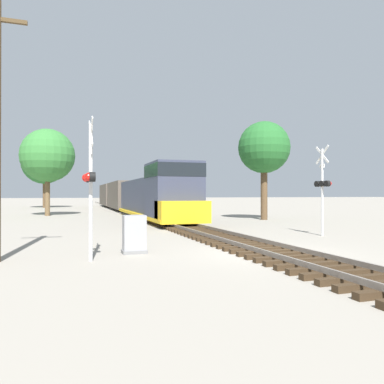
# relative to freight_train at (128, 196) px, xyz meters

# --- Properties ---
(ground_plane) EXTENTS (400.00, 400.00, 0.00)m
(ground_plane) POSITION_rel_freight_train_xyz_m (0.00, -32.41, -1.87)
(ground_plane) COLOR gray
(rail_track_bed) EXTENTS (2.60, 160.00, 0.31)m
(rail_track_bed) POSITION_rel_freight_train_xyz_m (0.00, -32.41, -1.74)
(rail_track_bed) COLOR #382819
(rail_track_bed) RESTS_ON ground
(freight_train) EXTENTS (3.15, 47.37, 4.18)m
(freight_train) POSITION_rel_freight_train_xyz_m (0.00, 0.00, 0.00)
(freight_train) COLOR #33384C
(freight_train) RESTS_ON ground
(crossing_signal_near) EXTENTS (0.37, 1.01, 4.43)m
(crossing_signal_near) POSITION_rel_freight_train_xyz_m (-6.01, -32.08, 0.61)
(crossing_signal_near) COLOR silver
(crossing_signal_near) RESTS_ON ground
(crossing_signal_far) EXTENTS (0.39, 1.01, 4.51)m
(crossing_signal_far) POSITION_rel_freight_train_xyz_m (5.45, -28.34, 0.65)
(crossing_signal_far) COLOR silver
(crossing_signal_far) RESTS_ON ground
(relay_cabinet) EXTENTS (0.85, 0.67, 1.34)m
(relay_cabinet) POSITION_rel_freight_train_xyz_m (-4.43, -30.89, -1.22)
(relay_cabinet) COLOR slate
(relay_cabinet) RESTS_ON ground
(tree_far_right) EXTENTS (4.20, 4.20, 7.97)m
(tree_far_right) POSITION_rel_freight_train_xyz_m (8.40, -17.11, 3.93)
(tree_far_right) COLOR brown
(tree_far_right) RESTS_ON ground
(tree_mid_background) EXTENTS (5.09, 5.09, 8.32)m
(tree_mid_background) POSITION_rel_freight_train_xyz_m (-8.59, -5.76, 3.88)
(tree_mid_background) COLOR brown
(tree_mid_background) RESTS_ON ground
(tree_deep_background) EXTENTS (6.67, 6.67, 10.30)m
(tree_deep_background) POSITION_rel_freight_train_xyz_m (-10.23, 16.74, 5.08)
(tree_deep_background) COLOR brown
(tree_deep_background) RESTS_ON ground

